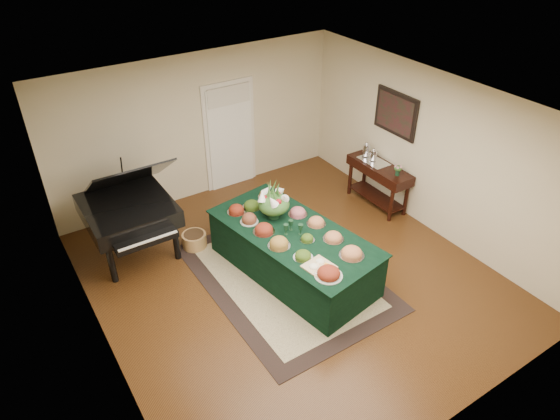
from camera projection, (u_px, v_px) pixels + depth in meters
ground at (291, 276)px, 7.65m from camera, size 6.00×6.00×0.00m
area_rug at (285, 276)px, 7.63m from camera, size 2.29×3.21×0.01m
kitchen_doorway at (230, 137)px, 9.44m from camera, size 1.05×0.07×2.10m
buffet_table at (293, 252)px, 7.53m from camera, size 1.67×2.83×0.77m
food_platters at (290, 229)px, 7.30m from camera, size 1.14×2.42×0.13m
cutting_board at (318, 265)px, 6.63m from camera, size 0.42×0.42×0.10m
green_goblets at (292, 228)px, 7.24m from camera, size 0.25×0.24×0.18m
floral_centerpiece at (274, 201)px, 7.48m from camera, size 0.50×0.50×0.50m
grand_piano at (129, 210)px, 7.73m from camera, size 1.43×1.60×1.64m
wicker_basket at (194, 240)px, 8.21m from camera, size 0.40×0.40×0.25m
mahogany_sideboard at (379, 174)px, 9.04m from camera, size 0.45×1.32×0.81m
tea_service at (370, 154)px, 9.06m from camera, size 0.34×0.58×0.30m
pink_bouquet at (398, 168)px, 8.56m from camera, size 0.16×0.16×0.20m
wall_painting at (396, 113)px, 8.52m from camera, size 0.05×0.95×0.75m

